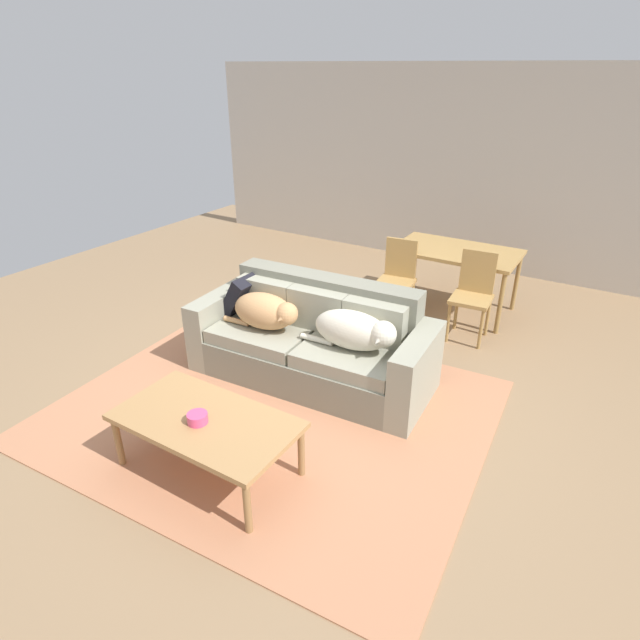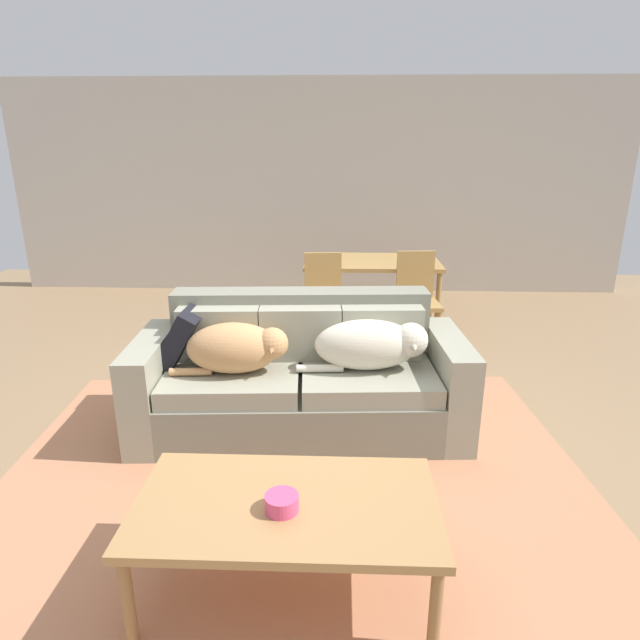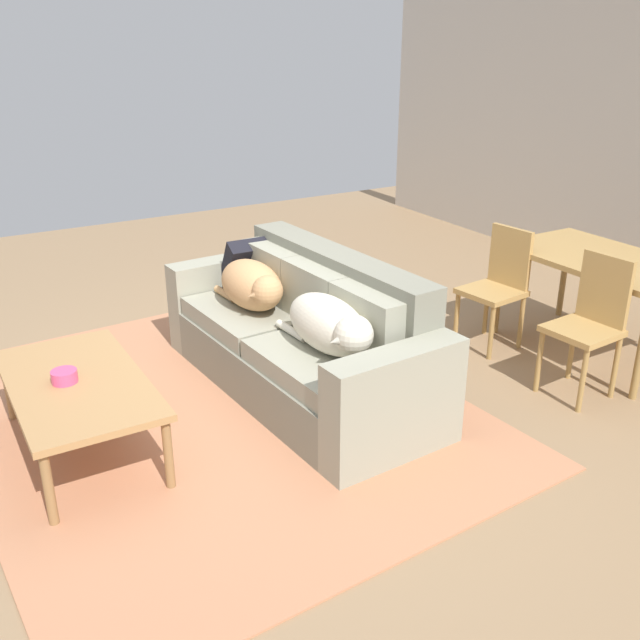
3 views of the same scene
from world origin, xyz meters
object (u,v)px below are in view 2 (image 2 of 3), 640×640
object	(u,v)px
dog_on_left_cushion	(238,348)
dog_on_right_cushion	(373,344)
dining_chair_near_left	(324,296)
dining_table	(372,267)
throw_pillow_by_left_arm	(183,335)
dining_chair_near_right	(416,296)
bowl_on_coffee_table	(282,503)
coffee_table	(287,510)
couch	(301,378)

from	to	relation	value
dog_on_left_cushion	dog_on_right_cushion	size ratio (longest dim) A/B	0.89
dining_chair_near_left	dining_table	bearing A→B (deg)	41.32
throw_pillow_by_left_arm	dining_chair_near_left	world-z (taller)	dining_chair_near_left
dining_table	dog_on_right_cushion	bearing A→B (deg)	-92.89
dining_chair_near_right	dining_chair_near_left	bearing A→B (deg)	172.91
bowl_on_coffee_table	dining_table	world-z (taller)	dining_table
coffee_table	bowl_on_coffee_table	distance (m)	0.10
throw_pillow_by_left_arm	bowl_on_coffee_table	bearing A→B (deg)	-61.45
couch	bowl_on_coffee_table	bearing A→B (deg)	-92.12
bowl_on_coffee_table	dining_chair_near_left	world-z (taller)	dining_chair_near_left
throw_pillow_by_left_arm	dining_chair_near_right	bearing A→B (deg)	40.97
bowl_on_coffee_table	dining_chair_near_right	distance (m)	3.25
dog_on_left_cushion	throw_pillow_by_left_arm	size ratio (longest dim) A/B	1.89
throw_pillow_by_left_arm	coffee_table	distance (m)	1.73
throw_pillow_by_left_arm	dining_table	distance (m)	2.56
dining_chair_near_right	coffee_table	bearing A→B (deg)	-111.34
dog_on_left_cushion	dining_table	world-z (taller)	dog_on_left_cushion
dog_on_left_cushion	throw_pillow_by_left_arm	bearing A→B (deg)	152.72
coffee_table	dining_chair_near_left	world-z (taller)	dining_chair_near_left
dog_on_left_cushion	dining_chair_near_left	size ratio (longest dim) A/B	0.84
dining_chair_near_right	dog_on_left_cushion	bearing A→B (deg)	-132.58
dining_chair_near_left	dog_on_left_cushion	bearing A→B (deg)	-112.13
coffee_table	dining_table	bearing A→B (deg)	81.43
dining_table	dining_chair_near_right	xyz separation A→B (m)	(0.40, -0.58, -0.15)
bowl_on_coffee_table	coffee_table	bearing A→B (deg)	77.67
dog_on_left_cushion	dining_table	bearing A→B (deg)	63.61
coffee_table	bowl_on_coffee_table	bearing A→B (deg)	-102.33
couch	coffee_table	distance (m)	1.48
dog_on_left_cushion	bowl_on_coffee_table	world-z (taller)	dog_on_left_cushion
throw_pillow_by_left_arm	dining_table	world-z (taller)	throw_pillow_by_left_arm
dog_on_right_cushion	dining_chair_near_right	xyz separation A→B (m)	(0.51, 1.66, -0.13)
throw_pillow_by_left_arm	dining_table	size ratio (longest dim) A/B	0.29
dog_on_right_cushion	dining_table	xyz separation A→B (m)	(0.11, 2.24, 0.02)
couch	dog_on_left_cushion	bearing A→B (deg)	-159.13
dog_on_right_cushion	throw_pillow_by_left_arm	distance (m)	1.29
coffee_table	dining_table	size ratio (longest dim) A/B	0.92
throw_pillow_by_left_arm	coffee_table	bearing A→B (deg)	-60.16
dog_on_left_cushion	dining_chair_near_left	world-z (taller)	dining_chair_near_left
dog_on_right_cushion	dining_chair_near_right	distance (m)	1.74
dining_chair_near_left	coffee_table	bearing A→B (deg)	-97.61
dining_table	dining_chair_near_left	world-z (taller)	dining_chair_near_left
dining_table	dining_chair_near_left	distance (m)	0.75
coffee_table	dining_chair_near_left	bearing A→B (deg)	88.90
bowl_on_coffee_table	dining_table	xyz separation A→B (m)	(0.56, 3.69, 0.18)
dining_table	dining_chair_near_left	bearing A→B (deg)	-132.16
coffee_table	dining_table	xyz separation A→B (m)	(0.55, 3.63, 0.26)
bowl_on_coffee_table	dining_chair_near_left	xyz separation A→B (m)	(0.07, 3.15, 0.01)
dog_on_left_cushion	dining_chair_near_left	distance (m)	1.86
dining_chair_near_left	dining_chair_near_right	bearing A→B (deg)	-9.50
dog_on_left_cushion	throw_pillow_by_left_arm	xyz separation A→B (m)	(-0.41, 0.18, 0.01)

